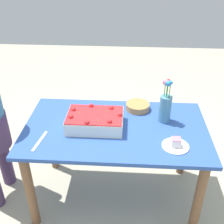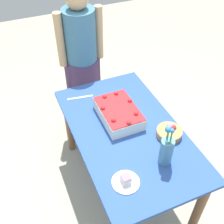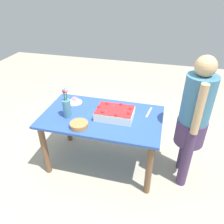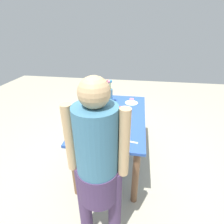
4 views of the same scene
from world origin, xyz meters
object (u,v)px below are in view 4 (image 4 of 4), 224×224
object	(u,v)px
cake_knife	(126,141)
fruit_bowl	(96,106)
sheet_cake	(112,117)
person_standing	(98,162)
serving_plate_with_slice	(132,102)
flower_vase	(109,94)

from	to	relation	value
cake_knife	fruit_bowl	xyz separation A→B (m)	(0.68, 0.48, 0.02)
sheet_cake	person_standing	size ratio (longest dim) A/B	0.28
cake_knife	sheet_cake	bearing A→B (deg)	128.20
serving_plate_with_slice	person_standing	size ratio (longest dim) A/B	0.12
serving_plate_with_slice	person_standing	distance (m)	1.41
serving_plate_with_slice	cake_knife	world-z (taller)	serving_plate_with_slice
flower_vase	sheet_cake	bearing A→B (deg)	-167.53
serving_plate_with_slice	cake_knife	distance (m)	0.93
person_standing	fruit_bowl	bearing A→B (deg)	14.59
sheet_cake	cake_knife	distance (m)	0.42
serving_plate_with_slice	sheet_cake	bearing A→B (deg)	160.50
sheet_cake	cake_knife	size ratio (longest dim) A/B	1.82
cake_knife	flower_vase	xyz separation A→B (m)	(0.88, 0.32, 0.13)
flower_vase	person_standing	bearing A→B (deg)	-174.01
flower_vase	person_standing	xyz separation A→B (m)	(-1.35, -0.14, -0.00)
sheet_cake	person_standing	xyz separation A→B (m)	(-0.83, -0.03, 0.08)
sheet_cake	cake_knife	world-z (taller)	sheet_cake
fruit_bowl	person_standing	distance (m)	1.19
flower_vase	fruit_bowl	distance (m)	0.28
flower_vase	person_standing	size ratio (longest dim) A/B	0.23
sheet_cake	flower_vase	distance (m)	0.54
flower_vase	fruit_bowl	bearing A→B (deg)	141.61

